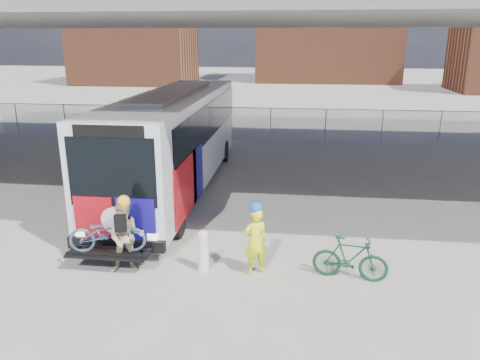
% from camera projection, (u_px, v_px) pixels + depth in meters
% --- Properties ---
extents(ground, '(160.00, 160.00, 0.00)m').
position_uv_depth(ground, '(216.00, 219.00, 14.81)').
color(ground, '#9E9991').
rests_on(ground, ground).
extents(bus, '(2.67, 13.03, 3.69)m').
position_uv_depth(bus, '(175.00, 134.00, 17.19)').
color(bus, silver).
rests_on(bus, ground).
extents(overpass, '(40.00, 16.00, 7.95)m').
position_uv_depth(overpass, '(232.00, 7.00, 16.71)').
color(overpass, '#605E59').
rests_on(overpass, ground).
extents(chainlink_fence, '(30.00, 0.06, 30.00)m').
position_uv_depth(chainlink_fence, '(253.00, 115.00, 25.79)').
color(chainlink_fence, gray).
rests_on(chainlink_fence, ground).
extents(brick_buildings, '(54.00, 22.00, 12.00)m').
position_uv_depth(brick_buildings, '(290.00, 39.00, 58.89)').
color(brick_buildings, brown).
rests_on(brick_buildings, ground).
extents(bollard, '(0.27, 0.27, 1.04)m').
position_uv_depth(bollard, '(203.00, 249.00, 11.37)').
color(bollard, silver).
rests_on(bollard, ground).
extents(cyclist_hivis, '(0.73, 0.65, 1.84)m').
position_uv_depth(cyclist_hivis, '(255.00, 240.00, 11.13)').
color(cyclist_hivis, '#F0FF1A').
rests_on(cyclist_hivis, ground).
extents(cyclist_tan, '(1.02, 0.89, 1.96)m').
position_uv_depth(cyclist_tan, '(126.00, 236.00, 11.22)').
color(cyclist_tan, tan).
rests_on(cyclist_tan, ground).
extents(bike_parked, '(1.81, 0.77, 1.06)m').
position_uv_depth(bike_parked, '(350.00, 258.00, 10.97)').
color(bike_parked, '#154229').
rests_on(bike_parked, ground).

